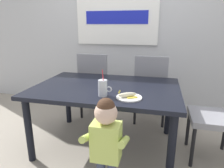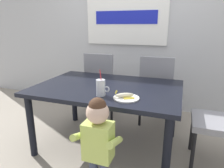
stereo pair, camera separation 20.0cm
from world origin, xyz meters
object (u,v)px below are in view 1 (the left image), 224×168
dining_chair_right (151,86)px  snack_plate (129,97)px  dining_table (106,94)px  dining_chair_left (95,82)px  toddler_standing (106,137)px  dining_chair_far (224,110)px  milk_cup (103,89)px  peeled_banana (128,95)px

dining_chair_right → snack_plate: 1.02m
snack_plate → dining_table: bearing=133.9°
dining_chair_left → toddler_standing: (0.54, -1.40, -0.02)m
dining_table → dining_chair_left: 0.80m
toddler_standing → dining_chair_far: bearing=36.0°
dining_chair_far → toddler_standing: bearing=-54.0°
dining_chair_far → milk_cup: bearing=-73.5°
dining_chair_right → peeled_banana: bearing=81.2°
dining_chair_far → toddler_standing: size_ratio=1.15×
snack_plate → toddler_standing: bearing=-105.9°
peeled_banana → dining_table: bearing=132.1°
milk_cup → peeled_banana: milk_cup is taller
peeled_banana → snack_plate: bearing=27.2°
toddler_standing → snack_plate: toddler_standing is taller
dining_chair_left → snack_plate: dining_chair_left is taller
dining_chair_right → milk_cup: milk_cup is taller
dining_chair_left → peeled_banana: dining_chair_left is taller
dining_chair_right → toddler_standing: (-0.25, -1.38, -0.02)m
toddler_standing → peeled_banana: 0.45m
dining_table → peeled_banana: peeled_banana is taller
dining_chair_far → milk_cup: size_ratio=3.84×
dining_table → milk_cup: bearing=-80.8°
dining_table → dining_chair_left: size_ratio=1.58×
snack_plate → peeled_banana: size_ratio=1.31×
dining_chair_left → dining_table: bearing=116.9°
dining_chair_left → peeled_banana: bearing=122.1°
toddler_standing → milk_cup: 0.48m
toddler_standing → snack_plate: (0.11, 0.38, 0.19)m
dining_chair_far → peeled_banana: 0.97m
dining_chair_left → snack_plate: size_ratio=4.17×
toddler_standing → snack_plate: 0.44m
dining_chair_left → milk_cup: bearing=112.1°
dining_chair_right → dining_chair_far: bearing=138.0°
peeled_banana → dining_chair_right: bearing=81.2°
peeled_banana → toddler_standing: bearing=-104.4°
dining_chair_left → dining_chair_right: bearing=179.0°
dining_table → dining_chair_right: (0.43, 0.70, -0.09)m
dining_chair_left → snack_plate: bearing=122.8°
dining_table → dining_chair_far: (1.17, 0.03, -0.09)m
dining_table → toddler_standing: 0.72m
dining_chair_left → dining_chair_right: size_ratio=1.00×
dining_chair_far → toddler_standing: (-0.99, -0.72, -0.02)m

